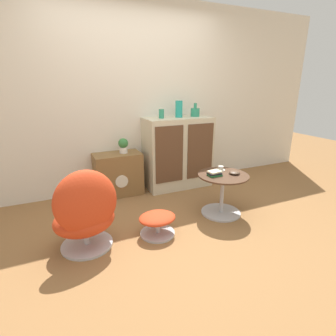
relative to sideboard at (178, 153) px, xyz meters
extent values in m
plane|color=olive|center=(-0.57, -1.19, -0.52)|extent=(12.00, 12.00, 0.00)
cube|color=silver|center=(-0.57, 0.27, 0.78)|extent=(6.40, 0.06, 2.60)
cube|color=beige|center=(0.00, 0.00, 0.00)|extent=(0.98, 0.47, 1.04)
cube|color=brown|center=(-0.24, -0.24, 0.05)|extent=(0.41, 0.01, 0.79)
cube|color=brown|center=(0.24, -0.24, 0.05)|extent=(0.41, 0.01, 0.79)
cube|color=brown|center=(-0.90, 0.05, -0.23)|extent=(0.64, 0.37, 0.59)
cylinder|color=beige|center=(-0.90, -0.13, -0.27)|extent=(0.17, 0.01, 0.17)
cylinder|color=#B7B7BC|center=(-1.50, -1.06, -0.51)|extent=(0.49, 0.49, 0.02)
cylinder|color=#B7B7BC|center=(-1.50, -1.06, -0.44)|extent=(0.06, 0.06, 0.12)
ellipsoid|color=red|center=(-1.50, -1.06, -0.24)|extent=(0.66, 0.59, 0.27)
ellipsoid|color=red|center=(-1.48, -1.17, -0.01)|extent=(0.63, 0.47, 0.61)
cylinder|color=#B7B7BC|center=(-0.80, -1.15, -0.51)|extent=(0.36, 0.36, 0.02)
cylinder|color=#B7B7BC|center=(-0.80, -1.15, -0.44)|extent=(0.04, 0.04, 0.12)
ellipsoid|color=red|center=(-0.80, -1.15, -0.33)|extent=(0.39, 0.33, 0.09)
cylinder|color=#B7B7BC|center=(0.08, -1.04, -0.51)|extent=(0.47, 0.47, 0.02)
cylinder|color=#B7B7BC|center=(0.08, -1.04, -0.27)|extent=(0.04, 0.04, 0.46)
cylinder|color=#472D1E|center=(0.08, -1.04, -0.03)|extent=(0.59, 0.59, 0.02)
cylinder|color=#2D8E6B|center=(-0.26, 0.00, 0.58)|extent=(0.07, 0.07, 0.13)
cylinder|color=teal|center=(0.01, 0.00, 0.64)|extent=(0.10, 0.10, 0.23)
cylinder|color=#2D8E6B|center=(0.28, 0.00, 0.58)|extent=(0.13, 0.13, 0.12)
cylinder|color=#2D8E6B|center=(0.28, 0.00, 0.67)|extent=(0.05, 0.05, 0.07)
cylinder|color=silver|center=(-0.81, 0.05, 0.11)|extent=(0.11, 0.11, 0.08)
sphere|color=#387A3D|center=(-0.81, 0.05, 0.21)|extent=(0.13, 0.13, 0.13)
cylinder|color=silver|center=(0.14, -0.89, -0.02)|extent=(0.11, 0.11, 0.01)
cylinder|color=silver|center=(0.14, -0.89, 0.00)|extent=(0.07, 0.07, 0.05)
cube|color=#237038|center=(-0.03, -1.03, -0.01)|extent=(0.15, 0.12, 0.02)
cube|color=black|center=(-0.04, -1.03, 0.00)|extent=(0.15, 0.12, 0.02)
cube|color=beige|center=(-0.03, -1.02, 0.02)|extent=(0.16, 0.13, 0.02)
ellipsoid|color=#4C3828|center=(0.20, -1.08, -0.01)|extent=(0.12, 0.12, 0.04)
camera|label=1|loc=(-1.68, -3.39, 0.99)|focal=28.00mm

